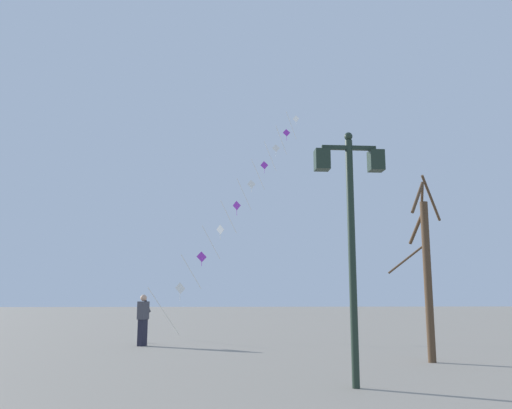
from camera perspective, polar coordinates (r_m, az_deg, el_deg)
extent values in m
plane|color=gray|center=(21.31, -4.55, -14.20)|extent=(160.00, 160.00, 0.00)
cylinder|color=#1E2D23|center=(10.19, 10.21, -5.78)|extent=(0.14, 0.14, 4.61)
sphere|color=#1E2D23|center=(10.62, 9.81, 7.16)|extent=(0.16, 0.16, 0.16)
cube|color=#1E2D23|center=(10.56, 9.85, 5.96)|extent=(1.06, 0.08, 0.08)
cube|color=#1E2D23|center=(10.38, 7.05, 4.74)|extent=(0.28, 0.28, 0.40)
cube|color=beige|center=(10.38, 7.05, 4.74)|extent=(0.19, 0.19, 0.30)
cube|color=#1E2D23|center=(10.63, 12.66, 4.55)|extent=(0.28, 0.28, 0.40)
cube|color=beige|center=(10.63, 12.66, 4.55)|extent=(0.19, 0.19, 0.30)
cylinder|color=brown|center=(20.19, -11.64, -14.01)|extent=(0.06, 0.06, 0.18)
cylinder|color=silver|center=(20.94, -9.77, -11.20)|extent=(1.08, 1.76, 1.82)
cylinder|color=silver|center=(22.41, -6.91, -7.14)|extent=(0.81, 1.32, 1.36)
cylinder|color=silver|center=(23.78, -4.79, -4.08)|extent=(0.81, 1.32, 1.36)
cylinder|color=silver|center=(25.25, -2.92, -1.35)|extent=(0.81, 1.32, 1.36)
cylinder|color=silver|center=(26.79, -1.26, 1.07)|extent=(0.81, 1.32, 1.36)
cylinder|color=silver|center=(28.39, 0.21, 3.22)|extent=(0.81, 1.32, 1.36)
cylinder|color=silver|center=(30.04, 1.53, 5.14)|extent=(0.81, 1.32, 1.36)
cylinder|color=silver|center=(31.74, 2.72, 6.85)|extent=(0.81, 1.32, 1.36)
cylinder|color=silver|center=(33.47, 3.79, 8.39)|extent=(0.81, 1.32, 1.36)
cube|color=white|center=(21.76, -8.08, -8.82)|extent=(0.42, 0.22, 0.46)
cylinder|color=white|center=(21.76, -8.10, -9.71)|extent=(0.03, 0.03, 0.33)
cube|color=purple|center=(23.09, -5.82, -5.57)|extent=(0.44, 0.16, 0.46)
cylinder|color=purple|center=(23.07, -5.83, -6.28)|extent=(0.03, 0.04, 0.23)
cube|color=white|center=(24.51, -3.83, -2.67)|extent=(0.36, 0.30, 0.46)
cylinder|color=white|center=(24.47, -3.83, -3.42)|extent=(0.05, 0.05, 0.30)
cube|color=purple|center=(26.01, -2.07, -0.11)|extent=(0.38, 0.27, 0.46)
cylinder|color=purple|center=(25.95, -2.07, -0.85)|extent=(0.04, 0.05, 0.34)
cube|color=white|center=(27.58, -0.51, 2.18)|extent=(0.41, 0.22, 0.46)
cylinder|color=white|center=(27.52, -0.51, 1.57)|extent=(0.04, 0.05, 0.25)
cube|color=purple|center=(29.21, 0.89, 4.21)|extent=(0.42, 0.21, 0.46)
cylinder|color=purple|center=(29.13, 0.89, 3.61)|extent=(0.04, 0.06, 0.28)
cube|color=white|center=(30.88, 2.14, 6.02)|extent=(0.44, 0.16, 0.46)
cylinder|color=white|center=(30.79, 2.14, 5.42)|extent=(0.03, 0.05, 0.33)
cube|color=purple|center=(32.60, 3.27, 7.64)|extent=(0.44, 0.16, 0.46)
cylinder|color=purple|center=(32.50, 3.27, 7.09)|extent=(0.02, 0.03, 0.31)
cube|color=white|center=(34.35, 4.29, 9.09)|extent=(0.37, 0.29, 0.46)
cylinder|color=white|center=(34.25, 4.29, 8.60)|extent=(0.03, 0.03, 0.28)
cube|color=#1E1E2D|center=(18.99, -12.00, -13.18)|extent=(0.32, 0.36, 0.90)
cube|color=#3F3F47|center=(18.96, -11.92, -10.98)|extent=(0.39, 0.45, 0.60)
sphere|color=tan|center=(18.96, -11.88, -9.71)|extent=(0.22, 0.22, 0.22)
cylinder|color=#3F3F47|center=(19.14, -11.52, -10.47)|extent=(0.26, 0.39, 0.50)
cylinder|color=#4C3826|center=(14.57, 17.83, -7.68)|extent=(0.20, 0.20, 4.09)
cylinder|color=#4C3826|center=(14.47, 16.83, 0.74)|extent=(0.61, 0.61, 0.93)
cylinder|color=#4C3826|center=(15.32, 18.15, 0.63)|extent=(0.84, 0.89, 1.13)
cylinder|color=#4C3826|center=(14.82, 15.78, -5.59)|extent=(0.84, 0.82, 0.77)
cylinder|color=#4C3826|center=(14.95, 16.77, -2.30)|extent=(0.28, 0.73, 0.88)
cylinder|color=#4C3826|center=(15.25, 17.25, 0.19)|extent=(0.35, 0.96, 0.99)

